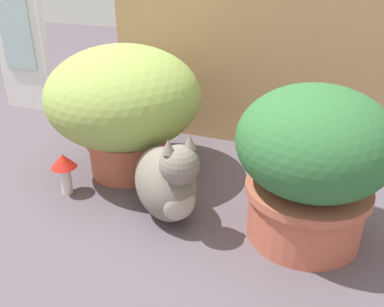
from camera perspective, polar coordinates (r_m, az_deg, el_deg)
The scene contains 7 objects.
ground_plane at distance 1.33m, azimuth -3.21°, elevation -7.23°, with size 6.00×6.00×0.00m, color #574D57.
cardboard_backdrop at distance 1.65m, azimuth 8.02°, elevation 15.70°, with size 1.15×0.03×0.88m, color tan.
window_panel_white at distance 2.22m, azimuth -23.23°, elevation 17.22°, with size 0.29×0.05×0.92m.
grass_planter at distance 1.45m, azimuth -9.39°, elevation 6.96°, with size 0.53×0.53×0.46m.
leafy_planter at distance 1.13m, azimuth 16.28°, elevation -1.04°, with size 0.41×0.41×0.44m.
cat at distance 1.22m, azimuth -3.43°, elevation -4.05°, with size 0.31×0.34×0.32m.
mushroom_ornament_red at distance 1.42m, azimuth -17.36°, elevation -1.68°, with size 0.09×0.09×0.14m.
Camera 1 is at (0.47, -1.01, 0.73)m, focal length 38.43 mm.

